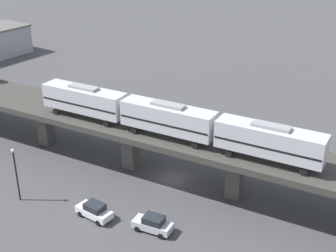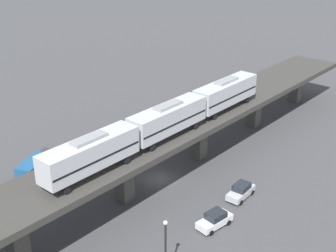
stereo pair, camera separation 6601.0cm
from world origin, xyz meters
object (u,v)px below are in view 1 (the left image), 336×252
delivery_truck (151,118)px  street_lamp (16,170)px  street_car_silver (153,224)px  subway_train (168,118)px  street_car_white (94,211)px

delivery_truck → street_lamp: (-25.74, 0.67, 2.35)m
street_car_silver → delivery_truck: size_ratio=0.63×
street_car_silver → street_lamp: street_lamp is taller
subway_train → street_car_silver: subway_train is taller
street_car_silver → delivery_truck: delivery_truck is taller
subway_train → street_car_white: size_ratio=8.38×
street_car_silver → street_lamp: size_ratio=0.67×
subway_train → street_car_silver: 12.85m
subway_train → street_lamp: subway_train is taller
street_car_white → street_lamp: 10.70m
subway_train → street_car_white: (-10.69, 2.77, -8.31)m
delivery_truck → subway_train: bearing=-136.2°
street_car_white → street_lamp: size_ratio=0.64×
subway_train → street_car_silver: bearing=-154.9°
subway_train → street_lamp: (-13.19, 12.68, -5.14)m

